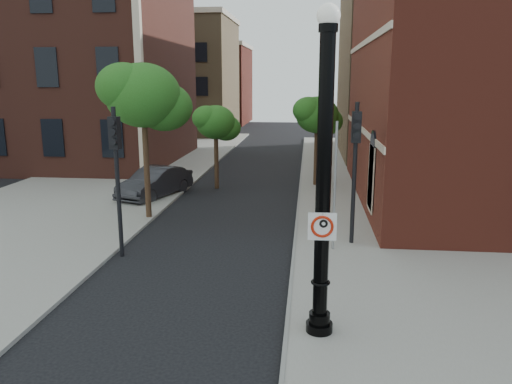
# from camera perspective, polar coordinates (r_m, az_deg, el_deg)

# --- Properties ---
(ground) EXTENTS (120.00, 120.00, 0.00)m
(ground) POSITION_cam_1_polar(r_m,az_deg,el_deg) (12.40, -6.34, -15.25)
(ground) COLOR black
(ground) RESTS_ON ground
(sidewalk_right) EXTENTS (8.00, 60.00, 0.12)m
(sidewalk_right) POSITION_cam_1_polar(r_m,az_deg,el_deg) (21.76, 15.21, -3.06)
(sidewalk_right) COLOR gray
(sidewalk_right) RESTS_ON ground
(sidewalk_left) EXTENTS (10.00, 50.00, 0.12)m
(sidewalk_left) POSITION_cam_1_polar(r_m,az_deg,el_deg) (31.42, -15.46, 1.69)
(sidewalk_left) COLOR gray
(sidewalk_left) RESTS_ON ground
(curb_edge) EXTENTS (0.10, 60.00, 0.14)m
(curb_edge) POSITION_cam_1_polar(r_m,az_deg,el_deg) (21.47, 4.74, -2.83)
(curb_edge) COLOR gray
(curb_edge) RESTS_ON ground
(victorian_building) EXTENTS (18.60, 14.60, 17.95)m
(victorian_building) POSITION_cam_1_polar(r_m,az_deg,el_deg) (39.38, -22.86, 16.02)
(victorian_building) COLOR brown
(victorian_building) RESTS_ON ground
(bg_building_tan_a) EXTENTS (12.00, 12.00, 12.00)m
(bg_building_tan_a) POSITION_cam_1_polar(r_m,az_deg,el_deg) (56.57, -8.98, 12.73)
(bg_building_tan_a) COLOR olive
(bg_building_tan_a) RESTS_ON ground
(bg_building_red) EXTENTS (12.00, 12.00, 10.00)m
(bg_building_red) POSITION_cam_1_polar(r_m,az_deg,el_deg) (70.20, -5.96, 11.95)
(bg_building_red) COLOR #602316
(bg_building_red) RESTS_ON ground
(bg_building_tan_b) EXTENTS (22.00, 14.00, 14.00)m
(bg_building_tan_b) POSITION_cam_1_polar(r_m,az_deg,el_deg) (42.90, 25.15, 13.12)
(bg_building_tan_b) COLOR olive
(bg_building_tan_b) RESTS_ON ground
(lamppost) EXTENTS (0.62, 0.62, 7.31)m
(lamppost) POSITION_cam_1_polar(r_m,az_deg,el_deg) (10.92, 7.69, -0.23)
(lamppost) COLOR black
(lamppost) RESTS_ON ground
(no_parking_sign) EXTENTS (0.62, 0.08, 0.62)m
(no_parking_sign) POSITION_cam_1_polar(r_m,az_deg,el_deg) (10.91, 7.59, -3.91)
(no_parking_sign) COLOR white
(no_parking_sign) RESTS_ON ground
(parked_car) EXTENTS (3.02, 4.87, 1.51)m
(parked_car) POSITION_cam_1_polar(r_m,az_deg,el_deg) (25.62, -11.45, 1.08)
(parked_car) COLOR #29292D
(parked_car) RESTS_ON ground
(traffic_signal_left) EXTENTS (0.34, 0.42, 4.98)m
(traffic_signal_left) POSITION_cam_1_polar(r_m,az_deg,el_deg) (16.71, -15.71, 3.80)
(traffic_signal_left) COLOR black
(traffic_signal_left) RESTS_ON ground
(traffic_signal_right) EXTENTS (0.32, 0.41, 5.08)m
(traffic_signal_right) POSITION_cam_1_polar(r_m,az_deg,el_deg) (17.48, 11.29, 4.64)
(traffic_signal_right) COLOR black
(traffic_signal_right) RESTS_ON ground
(utility_pole) EXTENTS (0.09, 0.09, 4.48)m
(utility_pole) POSITION_cam_1_polar(r_m,az_deg,el_deg) (16.92, 8.99, 0.40)
(utility_pole) COLOR #999999
(utility_pole) RESTS_ON ground
(street_tree_a) EXTENTS (3.60, 3.25, 6.49)m
(street_tree_a) POSITION_cam_1_polar(r_m,az_deg,el_deg) (21.00, -12.61, 10.55)
(street_tree_a) COLOR #2F2112
(street_tree_a) RESTS_ON ground
(street_tree_b) EXTENTS (2.50, 2.26, 4.50)m
(street_tree_b) POSITION_cam_1_polar(r_m,az_deg,el_deg) (26.94, -4.55, 7.84)
(street_tree_b) COLOR #2F2112
(street_tree_b) RESTS_ON ground
(street_tree_c) EXTENTS (2.74, 2.48, 4.94)m
(street_tree_c) POSITION_cam_1_polar(r_m,az_deg,el_deg) (27.46, 7.07, 8.62)
(street_tree_c) COLOR #2F2112
(street_tree_c) RESTS_ON ground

